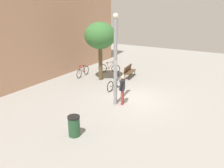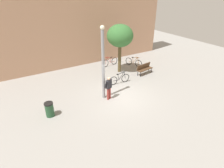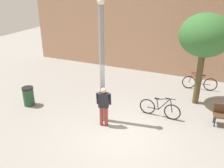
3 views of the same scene
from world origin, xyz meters
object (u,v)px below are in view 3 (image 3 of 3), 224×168
at_px(person_by_lamppost, 104,104).
at_px(trash_bin, 29,96).
at_px(bicycle_black, 160,109).
at_px(lamppost, 102,61).
at_px(plaza_tree, 205,36).
at_px(bicycle_red, 199,83).

xyz_separation_m(person_by_lamppost, trash_bin, (-3.98, 0.16, -0.51)).
bearing_deg(bicycle_black, person_by_lamppost, -140.40).
xyz_separation_m(person_by_lamppost, bicycle_black, (1.91, 1.58, -0.58)).
relative_size(lamppost, plaza_tree, 1.17).
bearing_deg(plaza_tree, lamppost, -136.48).
bearing_deg(lamppost, bicycle_red, 55.37).
distance_m(person_by_lamppost, bicycle_red, 6.17).
distance_m(lamppost, bicycle_black, 3.31).
distance_m(person_by_lamppost, bicycle_black, 2.55).
bearing_deg(person_by_lamppost, lamppost, 121.69).
height_order(lamppost, bicycle_black, lamppost).
bearing_deg(lamppost, person_by_lamppost, -58.31).
bearing_deg(plaza_tree, bicycle_black, -122.86).
distance_m(lamppost, bicycle_red, 6.37).
xyz_separation_m(person_by_lamppost, plaza_tree, (3.20, 3.57, 2.27)).
relative_size(bicycle_black, trash_bin, 1.99).
relative_size(plaza_tree, bicycle_black, 2.34).
height_order(plaza_tree, bicycle_black, plaza_tree).
xyz_separation_m(bicycle_black, trash_bin, (-5.90, -1.42, 0.08)).
bearing_deg(bicycle_red, person_by_lamppost, -121.25).
relative_size(person_by_lamppost, trash_bin, 1.84).
bearing_deg(bicycle_red, plaza_tree, -89.68).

